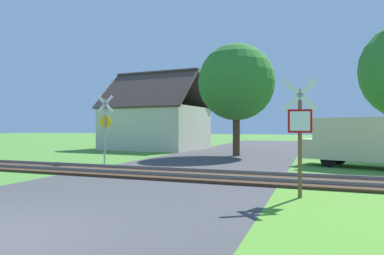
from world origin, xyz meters
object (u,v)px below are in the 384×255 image
at_px(stop_sign_near, 300,129).
at_px(tree_center, 236,82).
at_px(mail_truck, 363,140).
at_px(crossing_sign_far, 105,123).
at_px(house, 156,126).

height_order(stop_sign_near, tree_center, tree_center).
distance_m(tree_center, mail_truck, 8.64).
height_order(crossing_sign_far, tree_center, tree_center).
height_order(stop_sign_near, house, house).
bearing_deg(crossing_sign_far, mail_truck, 7.14).
xyz_separation_m(stop_sign_near, tree_center, (-4.35, 12.05, 2.85)).
bearing_deg(mail_truck, house, 79.75).
relative_size(crossing_sign_far, mail_truck, 0.65).
bearing_deg(mail_truck, crossing_sign_far, 122.38).
bearing_deg(crossing_sign_far, house, 98.25).
relative_size(stop_sign_near, house, 0.38).
bearing_deg(tree_center, house, 150.84).
distance_m(stop_sign_near, mail_truck, 8.16).
height_order(tree_center, mail_truck, tree_center).
distance_m(crossing_sign_far, house, 11.33).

